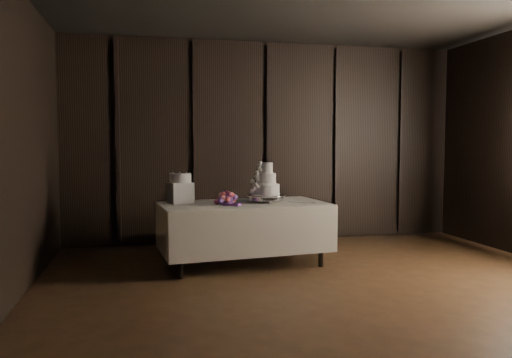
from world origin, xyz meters
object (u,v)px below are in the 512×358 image
at_px(display_table, 244,231).
at_px(cake_stand, 266,198).
at_px(box_pedestal, 180,193).
at_px(wedding_cake, 264,182).
at_px(small_cake, 180,178).
at_px(bouquet, 226,199).

xyz_separation_m(display_table, cake_stand, (0.29, 0.05, 0.39)).
bearing_deg(box_pedestal, cake_stand, -6.11).
bearing_deg(box_pedestal, wedding_cake, -7.21).
bearing_deg(small_cake, box_pedestal, 0.00).
xyz_separation_m(display_table, box_pedestal, (-0.75, 0.16, 0.47)).
relative_size(bouquet, small_cake, 1.55).
relative_size(cake_stand, wedding_cake, 1.22).
xyz_separation_m(bouquet, box_pedestal, (-0.52, 0.25, 0.06)).
distance_m(cake_stand, wedding_cake, 0.20).
height_order(display_table, box_pedestal, box_pedestal).
bearing_deg(bouquet, box_pedestal, 154.15).
distance_m(bouquet, box_pedestal, 0.58).
bearing_deg(wedding_cake, cake_stand, 11.31).
relative_size(cake_stand, box_pedestal, 1.86).
bearing_deg(bouquet, wedding_cake, 14.00).
height_order(bouquet, box_pedestal, box_pedestal).
relative_size(wedding_cake, box_pedestal, 1.52).
height_order(wedding_cake, small_cake, wedding_cake).
bearing_deg(small_cake, bouquet, -25.85).
relative_size(display_table, small_cake, 7.90).
height_order(box_pedestal, small_cake, small_cake).
height_order(wedding_cake, box_pedestal, wedding_cake).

